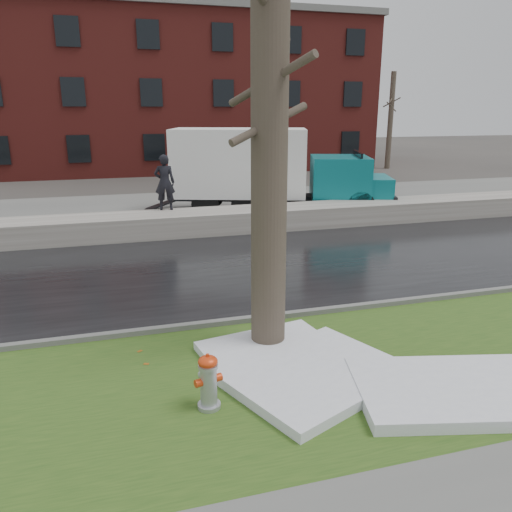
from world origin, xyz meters
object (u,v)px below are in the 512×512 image
object	(u,v)px
tree	(269,129)
worker	(165,182)
box_truck	(266,169)
fire_hydrant	(208,379)

from	to	relation	value
tree	worker	world-z (taller)	tree
tree	box_truck	size ratio (longest dim) A/B	0.74
fire_hydrant	worker	size ratio (longest dim) A/B	0.44
worker	fire_hydrant	bearing A→B (deg)	94.41
fire_hydrant	tree	size ratio (longest dim) A/B	0.11
tree	worker	distance (m)	9.64
box_truck	worker	size ratio (longest dim) A/B	5.34
fire_hydrant	worker	xyz separation A→B (m)	(0.62, 11.00, 1.20)
tree	box_truck	distance (m)	12.16
fire_hydrant	box_truck	size ratio (longest dim) A/B	0.08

